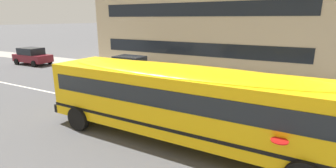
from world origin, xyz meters
The scene contains 6 objects.
ground_plane centered at (0.00, 0.00, 0.00)m, with size 400.00×400.00×0.00m, color #4C4C4F.
sidewalk_far centered at (0.00, 8.47, 0.01)m, with size 120.00×3.00×0.01m, color gray.
lane_centreline centered at (0.00, 0.00, 0.00)m, with size 110.00×0.16×0.01m, color silver.
school_bus centered at (-3.32, -1.78, 1.65)m, with size 12.43×3.01×2.77m.
parked_car_maroon_under_tree centered at (-23.28, 5.60, 0.84)m, with size 3.93×1.94×1.64m.
parked_car_beige_by_lamppost centered at (-11.32, 5.64, 0.84)m, with size 3.93×1.93×1.64m.
Camera 1 is at (0.03, -9.47, 4.39)m, focal length 26.57 mm.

